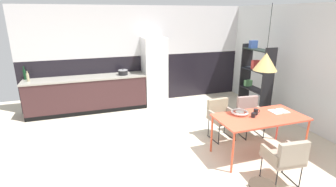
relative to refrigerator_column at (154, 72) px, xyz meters
name	(u,v)px	position (x,y,z in m)	size (l,w,h in m)	color
ground_plane	(189,165)	(-0.29, -3.18, -0.92)	(9.35, 9.35, 0.00)	beige
back_wall_splashback_dark	(141,79)	(-0.29, 0.36, -0.26)	(6.26, 0.12, 1.33)	black
back_wall_panel_upper	(140,31)	(-0.29, 0.36, 1.07)	(6.26, 0.12, 1.33)	silver
kitchen_counter	(88,94)	(-1.80, 0.00, -0.47)	(2.98, 0.63, 0.91)	#3F2425
refrigerator_column	(154,72)	(0.00, 0.00, 0.00)	(0.61, 0.60, 1.85)	silver
dining_table	(260,119)	(1.00, -3.24, -0.23)	(1.56, 0.78, 0.74)	#E15238
armchair_facing_counter	(221,114)	(0.70, -2.42, -0.41)	(0.52, 0.51, 0.80)	gray
armchair_corner_seat	(286,156)	(0.81, -4.10, -0.43)	(0.53, 0.51, 0.77)	gray
armchair_head_of_table	(250,112)	(1.36, -2.47, -0.42)	(0.52, 0.50, 0.79)	gray
fruit_bowl	(240,112)	(0.71, -3.04, -0.14)	(0.31, 0.31, 0.06)	silver
open_book	(279,111)	(1.47, -3.15, -0.18)	(0.32, 0.24, 0.02)	white
mug_short_terracotta	(253,115)	(0.86, -3.23, -0.14)	(0.11, 0.07, 0.08)	black
mug_dark_espresso	(256,112)	(0.98, -3.13, -0.13)	(0.13, 0.08, 0.10)	black
cooking_pot	(123,72)	(-0.87, -0.04, 0.05)	(0.25, 0.25, 0.16)	black
bottle_spice_small	(28,77)	(-3.11, 0.01, 0.08)	(0.06, 0.06, 0.25)	tan
bottle_oil_tall	(25,74)	(-3.21, 0.22, 0.12)	(0.06, 0.06, 0.33)	#0F3319
side_stool	(262,187)	(0.13, -4.45, -0.54)	(0.33, 0.33, 0.42)	#382B21
open_shelf_unit	(255,80)	(1.99, -1.72, 0.02)	(0.30, 0.86, 1.85)	black
pendant_lamp_over_table_near	(266,62)	(1.00, -3.21, 0.77)	(0.39, 0.39, 1.06)	black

